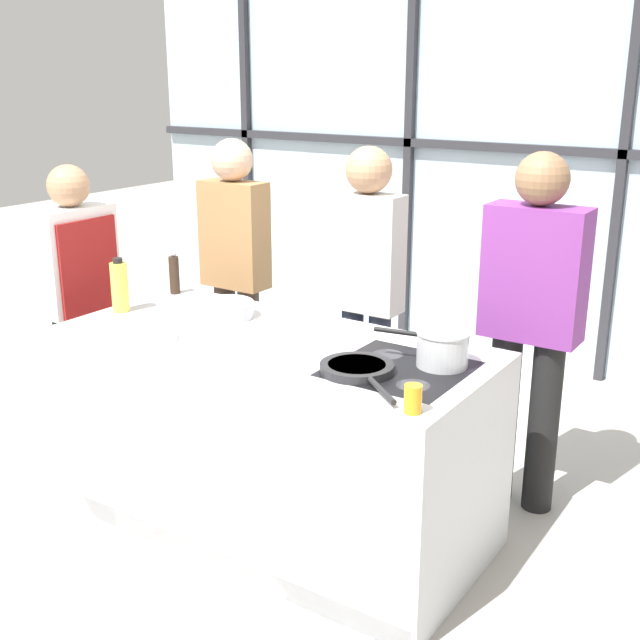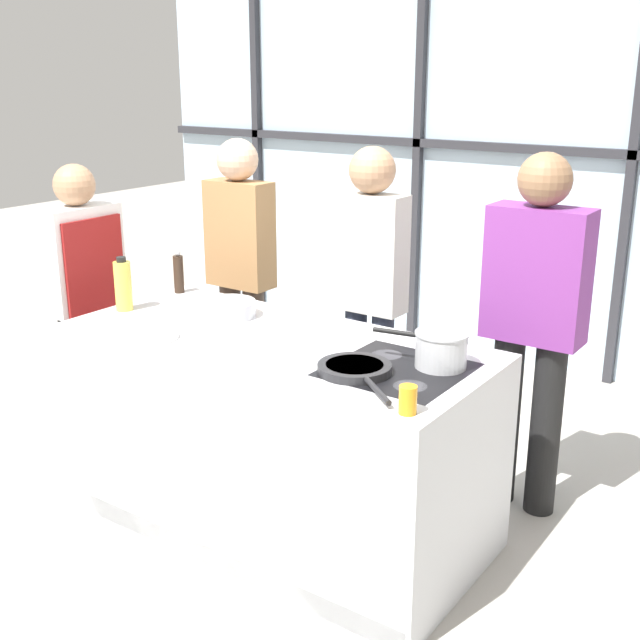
% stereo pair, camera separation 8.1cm
% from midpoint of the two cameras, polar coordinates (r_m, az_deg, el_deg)
% --- Properties ---
extents(ground_plane, '(18.00, 18.00, 0.00)m').
position_cam_midpoint_polar(ground_plane, '(3.94, -3.85, -14.13)').
color(ground_plane, '#ADA89E').
extents(back_window_wall, '(6.40, 0.10, 2.80)m').
position_cam_midpoint_polar(back_window_wall, '(5.83, 12.93, 10.55)').
color(back_window_wall, silver).
rests_on(back_window_wall, ground_plane).
extents(demo_island, '(1.96, 0.90, 0.91)m').
position_cam_midpoint_polar(demo_island, '(3.72, -3.99, -8.13)').
color(demo_island, silver).
rests_on(demo_island, ground_plane).
extents(chef, '(0.23, 0.45, 1.58)m').
position_cam_midpoint_polar(chef, '(4.57, -17.24, 1.81)').
color(chef, black).
rests_on(chef, ground_plane).
extents(spectator_far_left, '(0.40, 0.24, 1.69)m').
position_cam_midpoint_polar(spectator_far_left, '(4.68, -6.54, 4.01)').
color(spectator_far_left, '#47382D').
rests_on(spectator_far_left, ground_plane).
extents(spectator_center_left, '(0.37, 0.24, 1.70)m').
position_cam_midpoint_polar(spectator_center_left, '(4.18, 2.79, 2.69)').
color(spectator_center_left, '#232838').
rests_on(spectator_center_left, ground_plane).
extents(spectator_center_right, '(0.45, 0.24, 1.72)m').
position_cam_midpoint_polar(spectator_center_right, '(3.82, 14.21, 0.41)').
color(spectator_center_right, black).
rests_on(spectator_center_right, ground_plane).
extents(frying_pan, '(0.45, 0.40, 0.04)m').
position_cam_midpoint_polar(frying_pan, '(3.16, 1.95, -3.45)').
color(frying_pan, '#232326').
rests_on(frying_pan, demo_island).
extents(saucepan, '(0.39, 0.22, 0.15)m').
position_cam_midpoint_polar(saucepan, '(3.24, 7.97, -1.97)').
color(saucepan, silver).
rests_on(saucepan, demo_island).
extents(white_plate, '(0.25, 0.25, 0.01)m').
position_cam_midpoint_polar(white_plate, '(3.63, -12.67, -1.26)').
color(white_plate, white).
rests_on(white_plate, demo_island).
extents(mixing_bowl, '(0.27, 0.27, 0.08)m').
position_cam_midpoint_polar(mixing_bowl, '(3.88, -7.29, 0.81)').
color(mixing_bowl, silver).
rests_on(mixing_bowl, demo_island).
extents(oil_bottle, '(0.08, 0.08, 0.27)m').
position_cam_midpoint_polar(oil_bottle, '(4.05, -14.62, 2.31)').
color(oil_bottle, '#E0CC4C').
rests_on(oil_bottle, demo_island).
extents(pepper_grinder, '(0.05, 0.05, 0.23)m').
position_cam_midpoint_polar(pepper_grinder, '(4.32, -10.85, 3.23)').
color(pepper_grinder, '#332319').
rests_on(pepper_grinder, demo_island).
extents(juice_glass_near, '(0.06, 0.06, 0.10)m').
position_cam_midpoint_polar(juice_glass_near, '(2.80, 5.80, -5.61)').
color(juice_glass_near, orange).
rests_on(juice_glass_near, demo_island).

